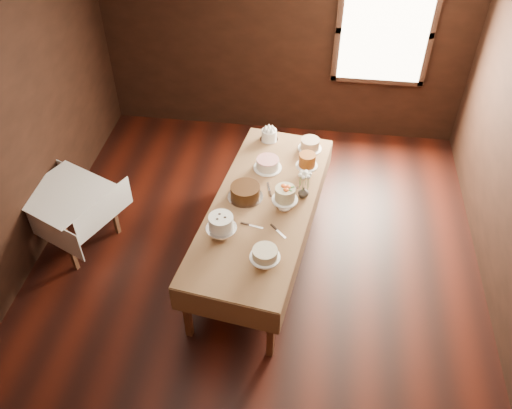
{
  "coord_description": "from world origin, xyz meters",
  "views": [
    {
      "loc": [
        0.53,
        -3.75,
        4.6
      ],
      "look_at": [
        0.0,
        0.2,
        0.95
      ],
      "focal_mm": 37.48,
      "sensor_mm": 36.0,
      "label": 1
    }
  ],
  "objects_px": {
    "side_table": "(65,199)",
    "cake_speckled": "(310,145)",
    "cake_server_b": "(281,234)",
    "display_table": "(263,208)",
    "cake_swirl": "(221,228)",
    "cake_cream": "(265,257)",
    "cake_flowers": "(285,199)",
    "cake_caramel": "(307,165)",
    "cake_server_c": "(269,187)",
    "flower_vase": "(303,192)",
    "cake_server_a": "(256,227)",
    "cake_server_d": "(294,190)",
    "cake_chocolate": "(245,192)",
    "cake_lattice": "(268,164)",
    "cake_meringue": "(269,135)"
  },
  "relations": [
    {
      "from": "cake_server_d",
      "to": "cake_flowers",
      "type": "bearing_deg",
      "value": -158.29
    },
    {
      "from": "display_table",
      "to": "cake_server_c",
      "type": "relative_size",
      "value": 11.46
    },
    {
      "from": "cake_speckled",
      "to": "cake_swirl",
      "type": "distance_m",
      "value": 1.74
    },
    {
      "from": "cake_server_b",
      "to": "cake_speckled",
      "type": "bearing_deg",
      "value": 128.28
    },
    {
      "from": "cake_flowers",
      "to": "flower_vase",
      "type": "xyz_separation_m",
      "value": [
        0.18,
        0.2,
        -0.06
      ]
    },
    {
      "from": "cake_cream",
      "to": "flower_vase",
      "type": "xyz_separation_m",
      "value": [
        0.29,
        1.0,
        -0.03
      ]
    },
    {
      "from": "cake_meringue",
      "to": "cake_flowers",
      "type": "distance_m",
      "value": 1.22
    },
    {
      "from": "cake_caramel",
      "to": "flower_vase",
      "type": "relative_size",
      "value": 2.35
    },
    {
      "from": "display_table",
      "to": "cake_caramel",
      "type": "distance_m",
      "value": 0.72
    },
    {
      "from": "cake_speckled",
      "to": "cake_lattice",
      "type": "xyz_separation_m",
      "value": [
        -0.45,
        -0.43,
        -0.01
      ]
    },
    {
      "from": "cake_server_d",
      "to": "cake_swirl",
      "type": "bearing_deg",
      "value": 176.73
    },
    {
      "from": "display_table",
      "to": "cake_flowers",
      "type": "relative_size",
      "value": 9.62
    },
    {
      "from": "display_table",
      "to": "cake_caramel",
      "type": "bearing_deg",
      "value": 52.56
    },
    {
      "from": "cake_server_d",
      "to": "cake_server_c",
      "type": "bearing_deg",
      "value": 121.97
    },
    {
      "from": "cake_caramel",
      "to": "cake_server_b",
      "type": "distance_m",
      "value": 1.0
    },
    {
      "from": "flower_vase",
      "to": "cake_lattice",
      "type": "bearing_deg",
      "value": 135.18
    },
    {
      "from": "cake_cream",
      "to": "cake_server_b",
      "type": "xyz_separation_m",
      "value": [
        0.11,
        0.41,
        -0.09
      ]
    },
    {
      "from": "side_table",
      "to": "flower_vase",
      "type": "xyz_separation_m",
      "value": [
        2.63,
        0.18,
        0.24
      ]
    },
    {
      "from": "cake_swirl",
      "to": "cake_server_d",
      "type": "relative_size",
      "value": 1.4
    },
    {
      "from": "cake_flowers",
      "to": "cake_server_b",
      "type": "distance_m",
      "value": 0.41
    },
    {
      "from": "cake_chocolate",
      "to": "cake_cream",
      "type": "distance_m",
      "value": 0.96
    },
    {
      "from": "cake_lattice",
      "to": "flower_vase",
      "type": "height_order",
      "value": "same"
    },
    {
      "from": "side_table",
      "to": "cake_speckled",
      "type": "relative_size",
      "value": 3.77
    },
    {
      "from": "cake_chocolate",
      "to": "cake_lattice",
      "type": "bearing_deg",
      "value": 71.15
    },
    {
      "from": "cake_speckled",
      "to": "cake_swirl",
      "type": "relative_size",
      "value": 0.89
    },
    {
      "from": "display_table",
      "to": "cake_server_c",
      "type": "distance_m",
      "value": 0.28
    },
    {
      "from": "cake_server_a",
      "to": "cake_caramel",
      "type": "bearing_deg",
      "value": 75.56
    },
    {
      "from": "cake_swirl",
      "to": "cake_cream",
      "type": "relative_size",
      "value": 1.16
    },
    {
      "from": "cake_flowers",
      "to": "cake_cream",
      "type": "height_order",
      "value": "cake_flowers"
    },
    {
      "from": "cake_cream",
      "to": "cake_server_a",
      "type": "relative_size",
      "value": 1.2
    },
    {
      "from": "side_table",
      "to": "cake_flowers",
      "type": "relative_size",
      "value": 3.96
    },
    {
      "from": "flower_vase",
      "to": "cake_flowers",
      "type": "bearing_deg",
      "value": -132.45
    },
    {
      "from": "side_table",
      "to": "cake_speckled",
      "type": "bearing_deg",
      "value": 21.55
    },
    {
      "from": "cake_speckled",
      "to": "cake_chocolate",
      "type": "xyz_separation_m",
      "value": [
        -0.63,
        -0.95,
        0.01
      ]
    },
    {
      "from": "cake_lattice",
      "to": "cake_swirl",
      "type": "distance_m",
      "value": 1.18
    },
    {
      "from": "cake_chocolate",
      "to": "flower_vase",
      "type": "bearing_deg",
      "value": 8.55
    },
    {
      "from": "cake_cream",
      "to": "cake_caramel",
      "type": "bearing_deg",
      "value": 77.84
    },
    {
      "from": "cake_meringue",
      "to": "cake_server_b",
      "type": "xyz_separation_m",
      "value": [
        0.3,
        -1.57,
        -0.06
      ]
    },
    {
      "from": "cake_server_a",
      "to": "cake_server_c",
      "type": "height_order",
      "value": "same"
    },
    {
      "from": "cake_meringue",
      "to": "cake_server_c",
      "type": "distance_m",
      "value": 0.88
    },
    {
      "from": "display_table",
      "to": "cake_chocolate",
      "type": "height_order",
      "value": "cake_chocolate"
    },
    {
      "from": "cake_server_c",
      "to": "flower_vase",
      "type": "xyz_separation_m",
      "value": [
        0.38,
        -0.11,
        0.06
      ]
    },
    {
      "from": "cake_server_a",
      "to": "cake_server_c",
      "type": "xyz_separation_m",
      "value": [
        0.05,
        0.63,
        0.0
      ]
    },
    {
      "from": "cake_caramel",
      "to": "cake_server_b",
      "type": "bearing_deg",
      "value": -100.86
    },
    {
      "from": "cake_flowers",
      "to": "cake_cream",
      "type": "relative_size",
      "value": 0.99
    },
    {
      "from": "cake_server_a",
      "to": "cake_cream",
      "type": "bearing_deg",
      "value": -61.24
    },
    {
      "from": "display_table",
      "to": "cake_server_b",
      "type": "xyz_separation_m",
      "value": [
        0.24,
        -0.42,
        0.06
      ]
    },
    {
      "from": "cake_lattice",
      "to": "cake_swirl",
      "type": "bearing_deg",
      "value": -105.91
    },
    {
      "from": "side_table",
      "to": "cake_meringue",
      "type": "distance_m",
      "value": 2.46
    },
    {
      "from": "cake_swirl",
      "to": "cake_server_b",
      "type": "bearing_deg",
      "value": 10.76
    }
  ]
}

